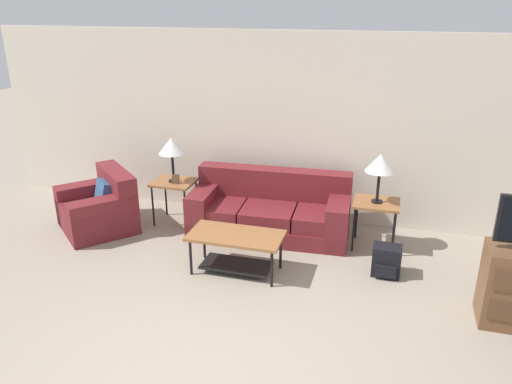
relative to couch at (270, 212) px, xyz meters
The scene contains 11 objects.
ground_plane 3.00m from the couch, 88.76° to the right, with size 24.00×24.00×0.00m, color gray.
wall_back 1.20m from the couch, 84.29° to the left, with size 8.95×0.06×2.60m.
couch is the anchor object (origin of this frame).
armchair 2.34m from the couch, 167.34° to the right, with size 1.32×1.31×0.80m.
coffee_table 1.14m from the couch, 95.90° to the right, with size 1.07×0.54×0.48m.
side_table_left 1.39m from the couch, behind, with size 0.56×0.49×0.62m.
side_table_right 1.40m from the couch, ahead, with size 0.56×0.49×0.62m.
table_lamp_left 1.60m from the couch, behind, with size 0.36×0.36×0.62m.
table_lamp_right 1.60m from the couch, ahead, with size 0.36×0.36×0.62m.
backpack 1.72m from the couch, 24.94° to the right, with size 0.32×0.32×0.36m.
picture_frame 1.36m from the couch, behind, with size 0.10×0.04×0.13m.
Camera 1 is at (1.44, -2.98, 2.97)m, focal length 35.00 mm.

